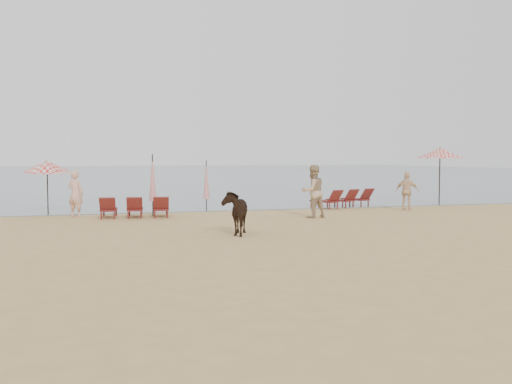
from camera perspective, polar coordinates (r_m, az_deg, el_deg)
ground at (r=14.33m, az=5.47°, el=-5.55°), size 120.00×120.00×0.00m
sea at (r=93.36m, az=-12.64°, el=1.99°), size 160.00×140.00×0.06m
lounger_cluster_left at (r=21.72m, az=-12.02°, el=-1.54°), size 2.61×1.69×0.55m
lounger_cluster_right at (r=25.91m, az=8.75°, el=-0.67°), size 3.00×2.41×0.57m
umbrella_open_left_b at (r=23.61m, az=-20.17°, el=2.44°), size 1.73×1.76×2.21m
umbrella_open_right at (r=28.61m, az=17.93°, el=3.72°), size 2.24×2.24×2.73m
umbrella_closed_left at (r=22.20m, az=-10.30°, el=1.39°), size 0.29×0.29×2.38m
umbrella_closed_right at (r=23.86m, az=-4.99°, el=1.22°), size 0.26×0.26×2.14m
cow at (r=16.61m, az=-2.11°, el=-2.02°), size 1.12×1.69×1.31m
beachgoer_left at (r=22.45m, az=-17.60°, el=-0.17°), size 0.77×0.71×1.77m
beachgoer_right_a at (r=21.29m, az=5.71°, el=0.07°), size 1.11×0.95×1.98m
beachgoer_right_b at (r=25.02m, az=14.87°, el=0.08°), size 1.00×0.92×1.64m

